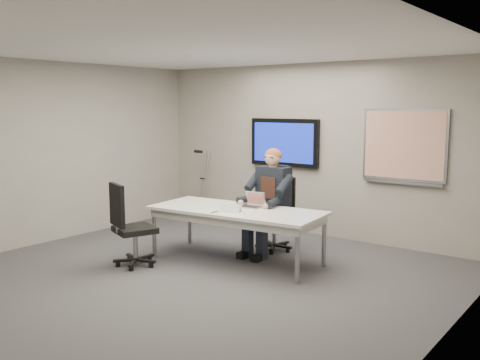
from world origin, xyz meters
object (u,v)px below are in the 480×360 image
Objects in this scene: office_chair_near at (132,240)px; seated_person at (266,212)px; laptop at (253,203)px; office_chair_far at (276,227)px; conference_table at (237,215)px.

seated_person is (1.07, 1.57, 0.26)m from office_chair_near.
laptop is at bearing -109.23° from office_chair_near.
office_chair_near is 3.58× the size of laptop.
office_chair_near is at bearing -125.33° from office_chair_far.
seated_person is at bearing 73.58° from conference_table.
seated_person is (0.10, 0.55, -0.04)m from conference_table.
conference_table is at bearing -101.94° from office_chair_far.
office_chair_far is (0.10, 0.83, -0.31)m from conference_table.
seated_person is at bearing 81.78° from laptop.
laptop reaches higher than conference_table.
conference_table is 2.29× the size of office_chair_far.
seated_person is 0.35m from laptop.
conference_table is 1.63× the size of seated_person.
conference_table is 1.44m from office_chair_near.
conference_table is 2.20× the size of office_chair_near.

